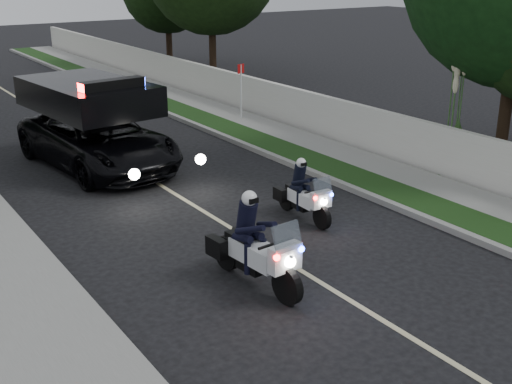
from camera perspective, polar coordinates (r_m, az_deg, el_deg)
ground at (r=12.18m, az=8.88°, el=-9.75°), size 120.00×120.00×0.00m
curb_right at (r=21.87m, az=-0.83°, el=4.06°), size 0.20×60.00×0.15m
grass_verge at (r=22.25m, az=0.69°, el=4.33°), size 1.20×60.00×0.16m
sidewalk_right at (r=22.99m, az=3.37°, el=4.80°), size 1.40×60.00×0.16m
property_wall at (r=23.43m, az=5.37°, el=6.72°), size 0.22×60.00×1.50m
lane_marking at (r=20.05m, az=-10.70°, el=2.05°), size 0.12×50.00×0.01m
police_moto_left at (r=12.75m, az=-0.12°, el=-8.09°), size 0.97×2.28×1.89m
police_moto_right at (r=15.92m, az=4.11°, el=-2.32°), size 0.69×1.80×1.51m
police_suv at (r=20.41m, az=-13.44°, el=2.15°), size 3.53×6.48×3.01m
sign_post at (r=25.57m, az=-1.29°, el=6.17°), size 0.45×0.45×2.30m
pampas_far at (r=20.04m, az=16.82°, el=1.52°), size 1.41×1.41×3.71m
tree_right_b at (r=21.18m, az=20.38°, el=2.08°), size 7.29×7.29×11.19m
tree_right_d at (r=34.22m, az=-3.74°, el=9.55°), size 8.24×8.24×10.96m
tree_right_e at (r=40.09m, az=-7.51°, el=10.90°), size 5.98×5.98×8.69m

